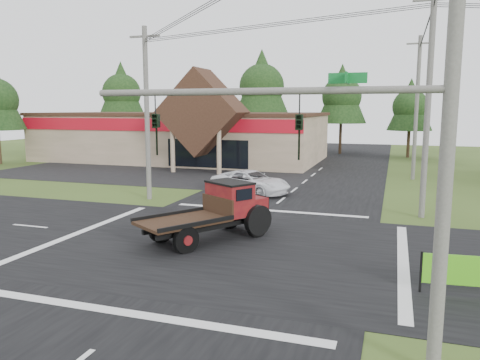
% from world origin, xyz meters
% --- Properties ---
extents(ground, '(120.00, 120.00, 0.00)m').
position_xyz_m(ground, '(0.00, 0.00, 0.00)').
color(ground, '#344619').
rests_on(ground, ground).
extents(road_ns, '(12.00, 120.00, 0.02)m').
position_xyz_m(road_ns, '(0.00, 0.00, 0.01)').
color(road_ns, black).
rests_on(road_ns, ground).
extents(road_ew, '(120.00, 12.00, 0.02)m').
position_xyz_m(road_ew, '(0.00, 0.00, 0.01)').
color(road_ew, black).
rests_on(road_ew, ground).
extents(parking_apron, '(28.00, 14.00, 0.02)m').
position_xyz_m(parking_apron, '(-14.00, 19.00, 0.01)').
color(parking_apron, black).
rests_on(parking_apron, ground).
extents(cvs_building, '(30.40, 18.20, 9.19)m').
position_xyz_m(cvs_building, '(-15.70, 29.57, 2.78)').
color(cvs_building, gray).
rests_on(cvs_building, ground).
extents(traffic_signal_mast, '(8.12, 0.24, 7.00)m').
position_xyz_m(traffic_signal_mast, '(5.82, -7.50, 4.43)').
color(traffic_signal_mast, '#595651').
rests_on(traffic_signal_mast, ground).
extents(utility_pole_nr, '(2.00, 0.30, 11.00)m').
position_xyz_m(utility_pole_nr, '(7.50, -7.50, 5.64)').
color(utility_pole_nr, '#595651').
rests_on(utility_pole_nr, ground).
extents(utility_pole_nw, '(2.00, 0.30, 10.50)m').
position_xyz_m(utility_pole_nw, '(-8.00, 8.00, 5.39)').
color(utility_pole_nw, '#595651').
rests_on(utility_pole_nw, ground).
extents(utility_pole_ne, '(2.00, 0.30, 11.50)m').
position_xyz_m(utility_pole_ne, '(8.00, 8.00, 5.89)').
color(utility_pole_ne, '#595651').
rests_on(utility_pole_ne, ground).
extents(utility_pole_n, '(2.00, 0.30, 11.20)m').
position_xyz_m(utility_pole_n, '(8.00, 22.00, 5.74)').
color(utility_pole_n, '#595651').
rests_on(utility_pole_n, ground).
extents(tree_row_a, '(6.72, 6.72, 12.12)m').
position_xyz_m(tree_row_a, '(-30.00, 40.00, 8.05)').
color(tree_row_a, '#332316').
rests_on(tree_row_a, ground).
extents(tree_row_b, '(5.60, 5.60, 10.10)m').
position_xyz_m(tree_row_b, '(-20.00, 42.00, 6.70)').
color(tree_row_b, '#332316').
rests_on(tree_row_b, ground).
extents(tree_row_c, '(7.28, 7.28, 13.13)m').
position_xyz_m(tree_row_c, '(-10.00, 41.00, 8.72)').
color(tree_row_c, '#332316').
rests_on(tree_row_c, ground).
extents(tree_row_d, '(6.16, 6.16, 11.11)m').
position_xyz_m(tree_row_d, '(0.00, 42.00, 7.38)').
color(tree_row_d, '#332316').
rests_on(tree_row_d, ground).
extents(tree_row_e, '(5.04, 5.04, 9.09)m').
position_xyz_m(tree_row_e, '(8.00, 40.00, 6.03)').
color(tree_row_e, '#332316').
rests_on(tree_row_e, ground).
extents(antique_flatbed_truck, '(5.14, 6.26, 2.50)m').
position_xyz_m(antique_flatbed_truck, '(-0.96, 0.51, 1.25)').
color(antique_flatbed_truck, '#4F0B12').
rests_on(antique_flatbed_truck, ground).
extents(white_pickup, '(6.04, 4.21, 1.53)m').
position_xyz_m(white_pickup, '(-2.53, 11.90, 0.77)').
color(white_pickup, white).
rests_on(white_pickup, ground).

